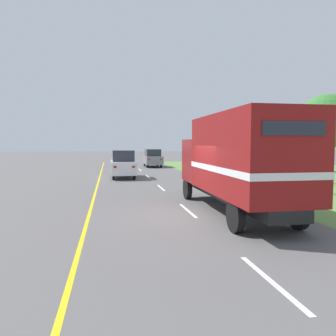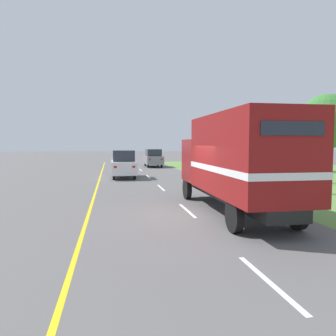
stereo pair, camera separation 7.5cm
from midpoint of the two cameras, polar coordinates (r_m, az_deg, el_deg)
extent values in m
plane|color=#5B5959|center=(12.10, 4.25, -8.01)|extent=(200.00, 200.00, 0.00)
cube|color=yellow|center=(20.70, -12.07, -2.95)|extent=(0.12, 51.05, 0.01)
cube|color=white|center=(6.75, 17.38, -18.29)|extent=(0.12, 2.60, 0.01)
cube|color=white|center=(12.73, 3.51, -7.38)|extent=(0.12, 2.60, 0.01)
cube|color=white|center=(19.12, -1.10, -3.45)|extent=(0.12, 2.60, 0.01)
cube|color=white|center=(25.62, -3.38, -1.49)|extent=(0.12, 2.60, 0.01)
cube|color=white|center=(32.16, -4.73, -0.33)|extent=(0.12, 2.60, 0.01)
cube|color=white|center=(38.72, -5.62, 0.44)|extent=(0.12, 2.60, 0.01)
cylinder|color=black|center=(15.27, 3.49, -3.53)|extent=(0.22, 1.00, 1.00)
cylinder|color=black|center=(15.85, 10.49, -3.31)|extent=(0.22, 1.00, 1.00)
cylinder|color=black|center=(9.72, 11.67, -8.12)|extent=(0.22, 1.00, 1.00)
cylinder|color=black|center=(10.60, 21.76, -7.30)|extent=(0.22, 1.00, 1.00)
cube|color=black|center=(12.46, 11.46, -4.55)|extent=(1.27, 7.87, 0.36)
cube|color=maroon|center=(11.35, 13.50, 2.32)|extent=(2.31, 5.77, 2.70)
cube|color=white|center=(11.38, 13.46, -0.05)|extent=(2.33, 5.79, 0.20)
cube|color=#232833|center=(8.77, 21.18, 6.46)|extent=(1.73, 0.03, 0.36)
cube|color=maroon|center=(15.06, 7.51, 1.33)|extent=(2.21, 2.10, 1.90)
cube|color=#283342|center=(16.06, 6.38, 2.37)|extent=(1.96, 0.03, 0.85)
cylinder|color=black|center=(26.07, -9.40, -0.72)|extent=(0.16, 0.66, 0.66)
cylinder|color=black|center=(26.12, -6.16, -0.68)|extent=(0.16, 0.66, 0.66)
cylinder|color=black|center=(23.58, -9.34, -1.24)|extent=(0.16, 0.66, 0.66)
cylinder|color=black|center=(23.64, -5.76, -1.19)|extent=(0.16, 0.66, 0.66)
cube|color=white|center=(24.80, -7.68, 0.14)|extent=(1.80, 4.04, 0.94)
cube|color=#282D38|center=(24.59, -7.68, 2.15)|extent=(1.55, 2.22, 0.80)
cube|color=red|center=(22.75, -9.06, 0.17)|extent=(0.20, 0.03, 0.14)
cube|color=red|center=(22.80, -5.89, 0.21)|extent=(0.20, 0.03, 0.14)
cylinder|color=black|center=(37.69, -3.92, 0.85)|extent=(0.16, 0.66, 0.66)
cylinder|color=black|center=(37.87, -1.70, 0.87)|extent=(0.16, 0.66, 0.66)
cylinder|color=black|center=(34.99, -3.45, 0.59)|extent=(0.16, 0.66, 0.66)
cylinder|color=black|center=(35.19, -1.06, 0.62)|extent=(0.16, 0.66, 0.66)
cube|color=gray|center=(36.40, -2.54, 1.43)|extent=(1.80, 4.38, 0.88)
cube|color=#282D38|center=(36.20, -2.51, 2.71)|extent=(1.55, 2.41, 0.75)
cube|color=red|center=(34.13, -3.12, 1.50)|extent=(0.20, 0.03, 0.14)
cube|color=red|center=(34.31, -1.03, 1.52)|extent=(0.20, 0.03, 0.14)
cylinder|color=#9E9EA3|center=(17.56, 17.38, -0.60)|extent=(0.09, 0.09, 2.28)
cylinder|color=#9E9EA3|center=(18.27, 21.40, -0.52)|extent=(0.09, 0.09, 2.28)
cube|color=#196B33|center=(17.87, 19.47, 1.24)|extent=(2.06, 0.06, 1.15)
cube|color=#196B33|center=(18.20, 21.45, 3.62)|extent=(0.66, 0.06, 0.32)
cube|color=silver|center=(17.84, 19.53, 1.23)|extent=(1.60, 0.02, 0.21)
cylinder|color=brown|center=(23.45, 25.78, 0.71)|extent=(0.29, 0.29, 2.58)
sphere|color=#387A33|center=(23.45, 26.00, 7.27)|extent=(3.50, 3.50, 3.50)
cylinder|color=brown|center=(32.81, 17.88, 1.73)|extent=(0.43, 0.43, 2.48)
sphere|color=#387A33|center=(32.81, 17.99, 6.57)|extent=(3.82, 3.82, 3.82)
cylinder|color=white|center=(15.56, 17.95, -3.68)|extent=(0.07, 0.07, 0.95)
cylinder|color=orange|center=(15.52, 17.97, -2.71)|extent=(0.08, 0.08, 0.10)
camera|label=1|loc=(0.04, -89.88, 0.01)|focal=35.00mm
camera|label=2|loc=(0.04, 90.12, -0.01)|focal=35.00mm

